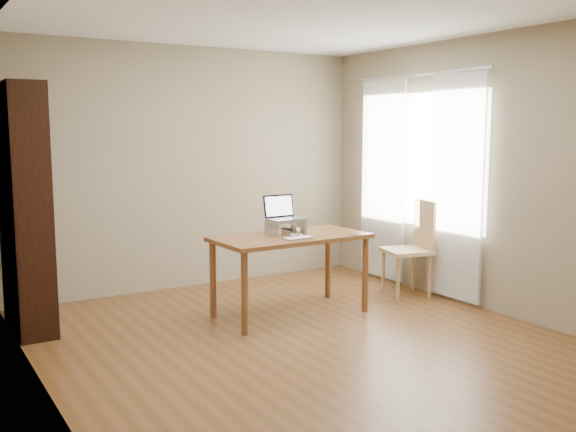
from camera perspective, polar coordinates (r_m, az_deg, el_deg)
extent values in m
cube|color=#563816|center=(5.33, 1.54, -11.20)|extent=(4.00, 4.50, 0.02)
cube|color=white|center=(5.12, 1.65, 17.74)|extent=(4.00, 4.50, 0.02)
cube|color=gray|center=(7.06, -8.55, 4.23)|extent=(4.00, 0.02, 2.60)
cube|color=gray|center=(3.41, 22.87, 0.09)|extent=(4.00, 0.02, 2.60)
cube|color=gray|center=(4.30, -21.40, 1.62)|extent=(0.02, 4.50, 2.60)
cube|color=gray|center=(6.39, 16.88, 3.63)|extent=(0.02, 4.50, 2.60)
cube|color=white|center=(6.91, 11.77, 4.92)|extent=(0.01, 1.80, 1.40)
cube|color=black|center=(5.46, -21.65, 0.14)|extent=(0.30, 0.04, 2.10)
cube|color=black|center=(6.30, -23.04, 1.01)|extent=(0.30, 0.04, 2.10)
cube|color=black|center=(5.86, -23.74, 0.51)|extent=(0.02, 0.90, 2.10)
cube|color=black|center=(6.08, -21.90, -8.97)|extent=(0.30, 0.84, 0.02)
cube|color=black|center=(6.04, -21.69, -7.40)|extent=(0.20, 0.78, 0.28)
cube|color=black|center=(5.99, -22.06, -5.85)|extent=(0.30, 0.84, 0.03)
cube|color=black|center=(5.96, -21.86, -4.24)|extent=(0.20, 0.78, 0.28)
cube|color=black|center=(5.93, -22.22, -2.65)|extent=(0.30, 0.84, 0.02)
cube|color=black|center=(5.91, -22.02, -1.01)|extent=(0.20, 0.78, 0.28)
cube|color=black|center=(5.88, -22.39, 0.61)|extent=(0.30, 0.84, 0.02)
cube|color=black|center=(5.87, -22.19, 2.28)|extent=(0.20, 0.78, 0.28)
cube|color=black|center=(5.85, -22.56, 3.91)|extent=(0.30, 0.84, 0.02)
cube|color=black|center=(5.85, -22.36, 5.59)|extent=(0.20, 0.78, 0.28)
cube|color=black|center=(5.84, -22.74, 7.24)|extent=(0.30, 0.84, 0.02)
cube|color=black|center=(5.85, -22.53, 8.92)|extent=(0.20, 0.78, 0.28)
cube|color=black|center=(5.85, -22.91, 10.57)|extent=(0.30, 0.84, 0.03)
cube|color=white|center=(6.50, 14.66, 2.45)|extent=(0.03, 0.70, 2.20)
cube|color=white|center=(7.30, 8.41, 3.17)|extent=(0.03, 0.70, 2.20)
cylinder|color=silver|center=(6.89, 11.60, 12.24)|extent=(0.03, 1.90, 0.03)
cube|color=brown|center=(5.90, 0.22, -1.92)|extent=(1.44, 0.74, 0.04)
cylinder|color=brown|center=(5.93, -6.69, -5.63)|extent=(0.06, 0.06, 0.71)
cylinder|color=brown|center=(6.57, 3.69, -4.28)|extent=(0.06, 0.06, 0.71)
cylinder|color=brown|center=(5.41, -4.02, -6.89)|extent=(0.06, 0.06, 0.71)
cylinder|color=brown|center=(6.11, 6.92, -5.23)|extent=(0.06, 0.06, 0.71)
cube|color=silver|center=(5.88, -1.39, -1.16)|extent=(0.03, 0.25, 0.12)
cube|color=silver|center=(6.03, 0.99, -0.94)|extent=(0.03, 0.25, 0.12)
cube|color=silver|center=(5.95, -0.18, -0.42)|extent=(0.32, 0.25, 0.01)
cube|color=silver|center=(5.95, -0.18, -0.29)|extent=(0.32, 0.23, 0.02)
cube|color=black|center=(6.04, -0.82, 0.91)|extent=(0.32, 0.05, 0.21)
cube|color=white|center=(6.03, -0.79, 0.90)|extent=(0.29, 0.04, 0.18)
cube|color=silver|center=(5.69, 0.94, -2.00)|extent=(0.28, 0.12, 0.02)
cube|color=white|center=(5.68, 0.94, -1.91)|extent=(0.26, 0.10, 0.00)
cylinder|color=brown|center=(5.96, 5.87, -1.64)|extent=(0.09, 0.09, 0.01)
ellipsoid|color=#473D38|center=(5.99, -0.27, -0.98)|extent=(0.16, 0.37, 0.13)
ellipsoid|color=#473D38|center=(6.08, -0.81, -0.89)|extent=(0.14, 0.15, 0.12)
ellipsoid|color=#473D38|center=(5.82, 0.70, -1.03)|extent=(0.10, 0.09, 0.09)
ellipsoid|color=white|center=(5.86, 0.49, -1.31)|extent=(0.09, 0.09, 0.08)
sphere|color=white|center=(5.80, 0.89, -1.22)|extent=(0.04, 0.04, 0.04)
cone|color=#473D38|center=(5.81, 0.45, -0.64)|extent=(0.03, 0.04, 0.04)
cone|color=#473D38|center=(5.84, 0.91, -0.60)|extent=(0.03, 0.04, 0.04)
cylinder|color=white|center=(5.81, 0.51, -1.73)|extent=(0.03, 0.09, 0.03)
cylinder|color=white|center=(5.84, 1.00, -1.68)|extent=(0.03, 0.09, 0.03)
cylinder|color=#473D38|center=(6.15, -0.18, -1.16)|extent=(0.13, 0.20, 0.03)
cube|color=tan|center=(6.75, 10.49, -3.08)|extent=(0.54, 0.54, 0.04)
cylinder|color=tan|center=(6.55, 10.33, -5.50)|extent=(0.04, 0.04, 0.47)
cylinder|color=tan|center=(6.79, 12.56, -5.09)|extent=(0.04, 0.04, 0.47)
cylinder|color=tan|center=(6.81, 8.33, -4.95)|extent=(0.04, 0.04, 0.47)
cylinder|color=tan|center=(7.04, 10.55, -4.58)|extent=(0.04, 0.04, 0.47)
cube|color=tan|center=(6.84, 11.78, -0.75)|extent=(0.14, 0.41, 0.52)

